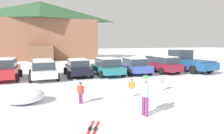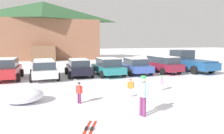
{
  "view_description": "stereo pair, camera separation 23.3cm",
  "coord_description": "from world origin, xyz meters",
  "views": [
    {
      "loc": [
        -3.94,
        -5.43,
        3.02
      ],
      "look_at": [
        0.39,
        7.77,
        1.26
      ],
      "focal_mm": 32.0,
      "sensor_mm": 36.0,
      "label": 1
    },
    {
      "loc": [
        -3.72,
        -5.5,
        3.02
      ],
      "look_at": [
        0.39,
        7.77,
        1.26
      ],
      "focal_mm": 32.0,
      "sensor_mm": 36.0,
      "label": 2
    }
  ],
  "objects": [
    {
      "name": "parked_black_sedan",
      "position": [
        -1.37,
        12.09,
        0.78
      ],
      "size": [
        2.21,
        4.18,
        1.52
      ],
      "color": "black",
      "rests_on": "ground"
    },
    {
      "name": "parked_white_suv",
      "position": [
        -4.26,
        11.65,
        0.85
      ],
      "size": [
        2.41,
        4.64,
        1.55
      ],
      "color": "silver",
      "rests_on": "ground"
    },
    {
      "name": "parked_blue_hatchback",
      "position": [
        3.98,
        11.91,
        0.78
      ],
      "size": [
        2.27,
        4.56,
        1.52
      ],
      "color": "#3550A1",
      "rests_on": "ground"
    },
    {
      "name": "parked_maroon_van",
      "position": [
        6.88,
        11.83,
        0.89
      ],
      "size": [
        2.27,
        4.8,
        1.64
      ],
      "color": "maroon",
      "rests_on": "ground"
    },
    {
      "name": "ground",
      "position": [
        0.0,
        0.0,
        0.0
      ],
      "size": [
        160.0,
        160.0,
        0.0
      ],
      "primitive_type": "plane",
      "color": "white"
    },
    {
      "name": "skier_adult_in_blue_parka",
      "position": [
        -0.2,
        1.63,
        0.94
      ],
      "size": [
        0.34,
        0.6,
        1.67
      ],
      "color": "#6D2F5D",
      "rests_on": "ground"
    },
    {
      "name": "ski_lodge",
      "position": [
        -4.6,
        31.47,
        4.99
      ],
      "size": [
        18.99,
        9.6,
        9.83
      ],
      "color": "brown",
      "rests_on": "ground"
    },
    {
      "name": "skier_child_in_orange_jacket",
      "position": [
        0.42,
        4.43,
        0.56
      ],
      "size": [
        0.36,
        0.18,
        0.99
      ],
      "color": "#E9ADCB",
      "rests_on": "ground"
    },
    {
      "name": "pickup_truck",
      "position": [
        9.95,
        11.92,
        1.0
      ],
      "size": [
        2.69,
        6.09,
        2.15
      ],
      "color": "#1E4E81",
      "rests_on": "ground"
    },
    {
      "name": "parked_teal_hatchback",
      "position": [
        1.19,
        11.62,
        0.81
      ],
      "size": [
        2.51,
        4.37,
        1.6
      ],
      "color": "teal",
      "rests_on": "ground"
    },
    {
      "name": "pair_of_skis",
      "position": [
        -2.52,
        1.04,
        0.02
      ],
      "size": [
        0.82,
        1.41,
        0.08
      ],
      "color": "red",
      "rests_on": "ground"
    },
    {
      "name": "skier_child_in_red_jacket",
      "position": [
        -2.44,
        4.07,
        0.59
      ],
      "size": [
        0.3,
        0.29,
        1.05
      ],
      "color": "#722F5E",
      "rests_on": "ground"
    },
    {
      "name": "parked_red_sedan",
      "position": [
        -7.09,
        12.0,
        0.87
      ],
      "size": [
        2.22,
        4.14,
        1.73
      ],
      "color": "#AE2227",
      "rests_on": "ground"
    },
    {
      "name": "skier_child_in_pink_snowsuit",
      "position": [
        2.85,
        5.22,
        0.5
      ],
      "size": [
        0.17,
        0.33,
        0.89
      ],
      "color": "#E5A9C3",
      "rests_on": "ground"
    },
    {
      "name": "plowed_snow_pile",
      "position": [
        -5.13,
        4.99,
        0.37
      ],
      "size": [
        2.04,
        1.63,
        0.74
      ],
      "primitive_type": "ellipsoid",
      "color": "white",
      "rests_on": "ground"
    }
  ]
}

